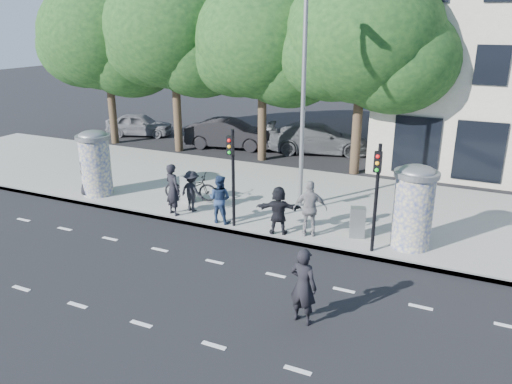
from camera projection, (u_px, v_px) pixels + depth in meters
The scene contains 27 objects.
ground at pixel (190, 283), 13.87m from camera, with size 120.00×120.00×0.00m, color black.
sidewalk at pixel (288, 198), 20.28m from camera, with size 40.00×8.00×0.15m, color gray.
curb at pixel (246, 234), 16.89m from camera, with size 40.00×0.10×0.16m, color slate.
lane_dash_near at pixel (141, 324), 11.98m from camera, with size 32.00×0.12×0.01m, color silver.
lane_dash_far at pixel (215, 262), 15.07m from camera, with size 32.00×0.12×0.01m, color silver.
ad_column_left at pixel (95, 161), 20.08m from camera, with size 1.36×1.36×2.65m.
ad_column_right at pixel (414, 205), 15.34m from camera, with size 1.36×1.36×2.65m.
traffic_pole_near at pixel (232, 169), 16.63m from camera, with size 0.22×0.31×3.40m.
traffic_pole_far at pixel (377, 188), 14.73m from camera, with size 0.22×0.31×3.40m.
street_lamp at pixel (303, 83), 17.68m from camera, with size 0.25×0.93×8.00m.
tree_far_left at pixel (105, 34), 27.74m from camera, with size 7.20×7.20×9.26m.
tree_mid_left at pixel (173, 29), 25.85m from camera, with size 7.20×7.20×9.57m.
tree_near_left at pixel (262, 39), 24.18m from camera, with size 6.80×6.80×8.97m.
tree_center at pixel (363, 35), 21.77m from camera, with size 7.00×7.00×9.30m.
ped_a at pixel (86, 177), 20.08m from camera, with size 0.76×0.49×1.55m, color black.
ped_b at pixel (173, 189), 18.07m from camera, with size 0.70×0.46×1.92m, color black.
ped_c at pixel (220, 199), 17.40m from camera, with size 0.84×0.65×1.72m, color navy.
ped_d at pixel (192, 191), 18.47m from camera, with size 1.00×0.58×1.55m, color black.
ped_e at pixel (310, 209), 16.25m from camera, with size 1.11×0.63×1.90m, color gray.
ped_f at pixel (278, 210), 16.47m from camera, with size 1.52×0.55×1.64m, color black.
man_road at pixel (303, 286), 11.78m from camera, with size 0.70×0.46×1.93m, color black.
bicycle at pixel (190, 187), 19.62m from camera, with size 2.11×0.74×1.11m, color black.
cabinet_left at pixel (188, 189), 19.51m from camera, with size 0.50×0.36×1.04m, color gray.
cabinet_right at pixel (357, 222), 16.29m from camera, with size 0.49×0.36×1.02m, color slate.
car_left at pixel (140, 125), 31.43m from camera, with size 4.12×1.66×1.40m, color slate.
car_mid at pixel (230, 134), 28.32m from camera, with size 4.99×1.74×1.64m, color black.
car_right at pixel (318, 138), 27.32m from camera, with size 5.52×2.24×1.60m, color #505256.
Camera 1 is at (6.82, -10.38, 6.90)m, focal length 35.00 mm.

